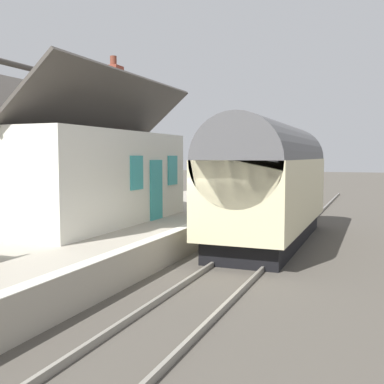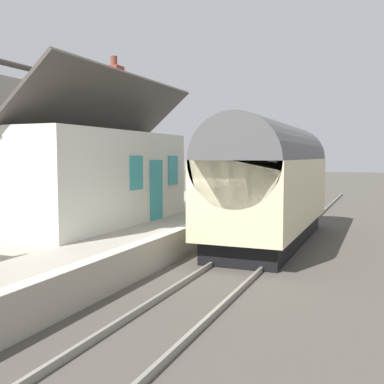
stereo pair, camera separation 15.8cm
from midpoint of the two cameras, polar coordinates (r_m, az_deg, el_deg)
The scene contains 9 objects.
ground_plane at distance 13.77m, azimuth 3.08°, elevation -8.57°, with size 160.00×160.00×0.00m, color #4C473F.
platform at distance 15.46m, azimuth -11.11°, elevation -5.55°, with size 32.00×6.00×0.87m, color #A39B8C.
platform_edge_coping at distance 14.03m, azimuth -1.47°, elevation -4.65°, with size 32.00×0.36×0.02m, color beige.
rail_near at distance 13.32m, azimuth 9.74°, elevation -8.77°, with size 52.00×0.08×0.14m, color gray.
rail_far at distance 13.70m, azimuth 3.79°, elevation -8.34°, with size 52.00×0.08×0.14m, color gray.
train at distance 16.56m, azimuth 10.09°, elevation 1.33°, with size 9.26×2.73×4.32m.
station_building at distance 15.95m, azimuth -12.73°, elevation 2.32°, with size 8.25×4.12×5.92m.
planter_under_sign at distance 21.98m, azimuth -5.47°, elevation -0.25°, with size 0.53×0.53×0.82m.
station_sign_board at distance 21.66m, azimuth 5.28°, elevation 1.70°, with size 0.96×0.06×1.57m.
Camera 2 is at (-12.62, -4.54, 3.11)m, focal length 42.86 mm.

